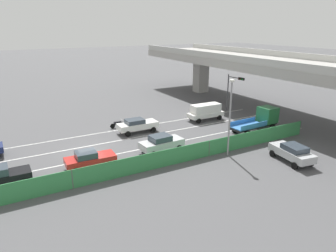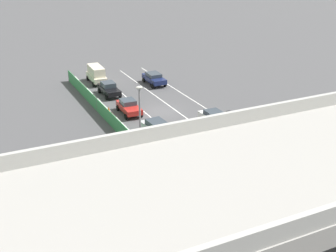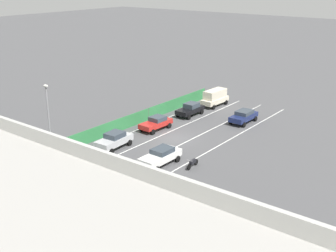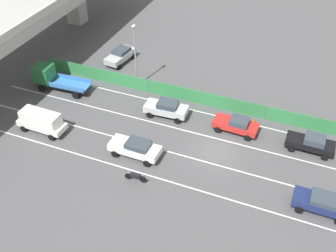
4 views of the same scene
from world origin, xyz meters
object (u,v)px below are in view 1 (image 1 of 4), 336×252
at_px(traffic_cone, 80,177).
at_px(traffic_light, 233,86).
at_px(car_sedan_silver, 161,143).
at_px(car_sedan_red, 89,159).
at_px(street_lamp, 230,110).
at_px(parked_wagon_silver, 292,152).
at_px(car_van_white, 206,111).
at_px(flatbed_truck_blue, 262,119).
at_px(motorcycle, 118,124).
at_px(car_sedan_white, 137,125).

bearing_deg(traffic_cone, traffic_light, 113.14).
xyz_separation_m(car_sedan_silver, car_sedan_red, (0.17, -7.22, -0.08)).
distance_m(car_sedan_red, traffic_light, 25.09).
bearing_deg(street_lamp, parked_wagon_silver, 45.37).
relative_size(car_van_white, flatbed_truck_blue, 0.77).
xyz_separation_m(car_sedan_red, motorcycle, (-9.57, 6.18, -0.41)).
bearing_deg(car_sedan_white, traffic_light, 96.88).
distance_m(car_sedan_white, parked_wagon_silver, 17.07).
xyz_separation_m(car_sedan_silver, flatbed_truck_blue, (-0.11, 13.57, 0.42)).
bearing_deg(car_sedan_white, car_van_white, 91.15).
relative_size(car_van_white, parked_wagon_silver, 1.07).
bearing_deg(parked_wagon_silver, car_sedan_red, -115.15).
bearing_deg(car_sedan_silver, car_van_white, 123.44).
height_order(flatbed_truck_blue, motorcycle, flatbed_truck_blue).
xyz_separation_m(flatbed_truck_blue, street_lamp, (3.97, -8.37, 3.09)).
height_order(car_van_white, traffic_light, traffic_light).
bearing_deg(flatbed_truck_blue, car_sedan_silver, -89.55).
relative_size(flatbed_truck_blue, traffic_light, 1.20).
bearing_deg(parked_wagon_silver, motorcycle, -149.15).
bearing_deg(car_van_white, flatbed_truck_blue, 26.52).
distance_m(car_sedan_red, motorcycle, 11.40).
xyz_separation_m(car_sedan_white, traffic_cone, (8.67, -8.91, -0.60)).
xyz_separation_m(car_sedan_white, car_van_white, (-0.20, 9.93, 0.30)).
bearing_deg(car_van_white, car_sedan_red, -68.33).
height_order(car_sedan_red, flatbed_truck_blue, flatbed_truck_blue).
xyz_separation_m(car_van_white, motorcycle, (-2.64, -11.28, -0.75)).
xyz_separation_m(traffic_light, street_lamp, (12.34, -10.97, 0.75)).
bearing_deg(traffic_light, flatbed_truck_blue, -17.24).
height_order(car_van_white, parked_wagon_silver, car_van_white).
bearing_deg(car_sedan_red, car_sedan_silver, 91.38).
height_order(car_sedan_silver, parked_wagon_silver, car_sedan_silver).
distance_m(flatbed_truck_blue, motorcycle, 17.33).
bearing_deg(car_sedan_white, traffic_cone, -45.79).
xyz_separation_m(motorcycle, parked_wagon_silver, (17.34, 10.36, 0.47)).
xyz_separation_m(parked_wagon_silver, street_lamp, (-4.07, -4.12, 3.53)).
height_order(car_sedan_white, flatbed_truck_blue, flatbed_truck_blue).
height_order(car_sedan_red, traffic_cone, car_sedan_red).
height_order(car_sedan_silver, street_lamp, street_lamp).
bearing_deg(street_lamp, traffic_cone, -97.27).
relative_size(motorcycle, street_lamp, 0.26).
distance_m(parked_wagon_silver, traffic_cone, 18.85).
distance_m(car_sedan_silver, car_sedan_white, 6.57).
xyz_separation_m(car_van_white, flatbed_truck_blue, (6.66, 3.32, 0.16)).
bearing_deg(car_sedan_red, car_sedan_white, 131.80).
distance_m(street_lamp, traffic_cone, 14.51).
distance_m(car_sedan_red, street_lamp, 13.44).
relative_size(car_sedan_red, parked_wagon_silver, 0.96).
bearing_deg(motorcycle, parked_wagon_silver, 30.85).
xyz_separation_m(flatbed_truck_blue, traffic_light, (-8.37, 2.60, 2.34)).
relative_size(car_sedan_white, parked_wagon_silver, 1.04).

